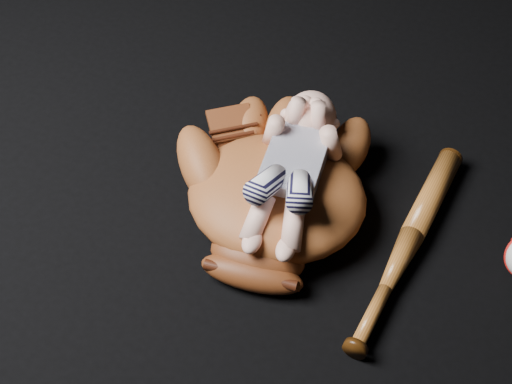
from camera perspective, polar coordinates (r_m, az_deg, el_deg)
baseball_glove at (r=1.33m, az=1.54°, el=0.14°), size 0.45×0.49×0.14m
newborn_baby at (r=1.30m, az=2.53°, el=1.63°), size 0.21×0.36×0.14m
baseball_bat at (r=1.34m, az=10.90°, el=-3.87°), size 0.06×0.46×0.04m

